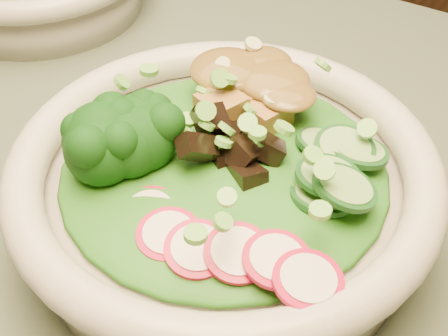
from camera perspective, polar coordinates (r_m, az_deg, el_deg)
The scene contains 10 objects.
dining_table at distance 0.59m, azimuth -8.44°, elevation -8.57°, with size 1.20×0.80×0.75m.
salad_bowl at distance 0.43m, azimuth 0.00°, elevation -2.05°, with size 0.29×0.29×0.08m.
lettuce_bed at distance 0.41m, azimuth 0.00°, elevation 0.10°, with size 0.22×0.22×0.03m, color #1A5912.
broccoli_florets at distance 0.42m, azimuth -9.19°, elevation 2.94°, with size 0.09×0.08×0.05m, color black, non-canonical shape.
radish_slices at distance 0.36m, azimuth -1.82°, elevation -6.93°, with size 0.12×0.04×0.02m, color #B50D35, non-canonical shape.
cucumber_slices at distance 0.40m, azimuth 9.85°, elevation -0.00°, with size 0.08×0.08×0.04m, color #88B564, non-canonical shape.
mushroom_heap at distance 0.41m, azimuth 0.37°, elevation 2.89°, with size 0.08×0.08×0.04m, color black, non-canonical shape.
tofu_cubes at distance 0.46m, azimuth 1.96°, elevation 6.96°, with size 0.10×0.06×0.04m, color olive, non-canonical shape.
peanut_sauce at distance 0.45m, azimuth 2.01°, elevation 8.41°, with size 0.08×0.06×0.02m, color brown.
scallion_garnish at distance 0.40m, azimuth 0.00°, elevation 2.90°, with size 0.21×0.21×0.03m, color #6DBF43, non-canonical shape.
Camera 1 is at (0.27, -0.26, 1.09)m, focal length 50.00 mm.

